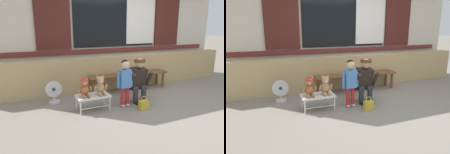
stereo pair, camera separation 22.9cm
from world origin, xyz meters
TOP-DOWN VIEW (x-y plane):
  - ground_plane at (0.00, 0.00)m, footprint 60.00×60.00m
  - brick_low_wall at (0.00, 1.43)m, footprint 6.64×0.25m
  - shop_facade at (0.00, 1.94)m, footprint 6.77×0.26m
  - wooden_bench_long at (-0.02, 1.06)m, footprint 2.10×0.40m
  - small_display_bench at (-1.25, 0.23)m, footprint 0.64×0.36m
  - teddy_bear_with_hat at (-1.41, 0.23)m, footprint 0.28×0.27m
  - teddy_bear_plain at (-1.09, 0.23)m, footprint 0.28×0.26m
  - child_standing at (-0.59, 0.15)m, footprint 0.35×0.18m
  - adult_crouching at (-0.21, 0.27)m, footprint 0.50×0.49m
  - handbag_on_ground at (-0.34, -0.15)m, footprint 0.18×0.11m
  - floor_fan at (-1.89, 0.91)m, footprint 0.34×0.24m

SIDE VIEW (x-z plane):
  - ground_plane at x=0.00m, z-range 0.00..0.00m
  - handbag_on_ground at x=-0.34m, z-range -0.04..0.23m
  - floor_fan at x=-1.89m, z-range 0.00..0.48m
  - small_display_bench at x=-1.25m, z-range 0.12..0.42m
  - wooden_bench_long at x=-0.02m, z-range 0.15..0.59m
  - brick_low_wall at x=0.00m, z-range 0.00..0.85m
  - teddy_bear_plain at x=-1.09m, z-range 0.28..0.65m
  - teddy_bear_with_hat at x=-1.41m, z-range 0.29..0.65m
  - adult_crouching at x=-0.21m, z-range 0.01..0.96m
  - child_standing at x=-0.59m, z-range 0.11..1.07m
  - shop_facade at x=0.00m, z-range 0.00..3.64m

